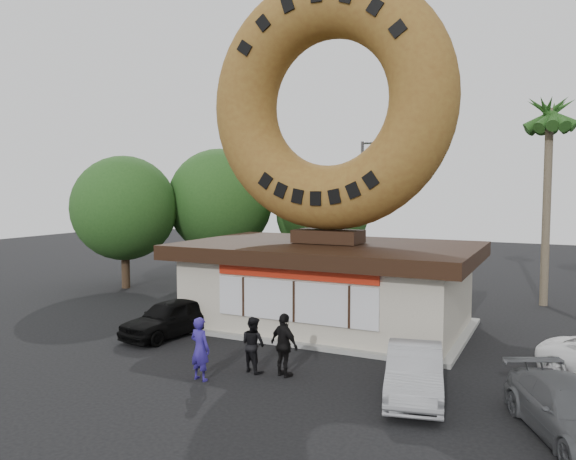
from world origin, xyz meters
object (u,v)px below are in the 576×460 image
at_px(donut_shop, 328,282).
at_px(car_black, 169,318).
at_px(person_left, 200,349).
at_px(person_center, 253,344).
at_px(giant_donut, 329,103).
at_px(person_right, 284,345).
at_px(street_lamp, 364,205).
at_px(car_grey, 572,411).
at_px(car_silver, 414,372).

distance_m(donut_shop, car_black, 6.18).
relative_size(person_left, person_center, 1.10).
height_order(giant_donut, person_left, giant_donut).
bearing_deg(person_left, person_right, -138.19).
bearing_deg(street_lamp, person_right, -79.62).
height_order(donut_shop, car_grey, donut_shop).
xyz_separation_m(person_center, person_right, (1.02, 0.02, 0.10)).
xyz_separation_m(giant_donut, person_center, (0.06, -6.03, -7.85)).
height_order(car_black, car_silver, car_black).
relative_size(donut_shop, person_left, 6.21).
height_order(giant_donut, car_silver, giant_donut).
relative_size(donut_shop, person_center, 6.81).
height_order(giant_donut, car_grey, giant_donut).
xyz_separation_m(giant_donut, person_left, (-0.93, -7.32, -7.77)).
xyz_separation_m(giant_donut, car_silver, (4.82, -5.91, -8.02)).
bearing_deg(person_right, car_black, 2.13).
distance_m(giant_donut, person_center, 9.90).
xyz_separation_m(street_lamp, car_silver, (6.67, -15.91, -3.82)).
bearing_deg(person_left, person_center, -118.68).
bearing_deg(street_lamp, person_left, -86.93).
relative_size(donut_shop, street_lamp, 1.40).
distance_m(person_right, car_grey, 7.45).
bearing_deg(street_lamp, car_grey, -58.57).
distance_m(donut_shop, person_center, 6.09).
bearing_deg(person_center, car_grey, -167.91).
distance_m(person_center, car_black, 5.20).
distance_m(donut_shop, person_left, 7.42).
bearing_deg(person_right, street_lamp, -57.39).
height_order(person_left, car_grey, person_left).
height_order(giant_donut, car_black, giant_donut).
bearing_deg(person_center, giant_donut, -71.47).
bearing_deg(donut_shop, giant_donut, 90.00).
height_order(street_lamp, person_right, street_lamp).
bearing_deg(giant_donut, car_silver, -50.82).
distance_m(donut_shop, car_silver, 7.69).
height_order(giant_donut, street_lamp, giant_donut).
bearing_deg(car_black, donut_shop, 48.06).
bearing_deg(car_black, car_grey, -4.43).
distance_m(street_lamp, person_left, 17.71).
bearing_deg(donut_shop, car_silver, -50.74).
relative_size(street_lamp, person_center, 4.86).
distance_m(giant_donut, person_left, 10.72).
distance_m(giant_donut, car_black, 10.06).
bearing_deg(street_lamp, donut_shop, -79.50).
xyz_separation_m(donut_shop, street_lamp, (-1.86, 10.02, 2.72)).
height_order(street_lamp, car_silver, street_lamp).
distance_m(street_lamp, person_right, 16.66).
relative_size(car_silver, car_grey, 0.95).
relative_size(car_black, car_silver, 0.98).
bearing_deg(car_black, giant_donut, 48.17).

